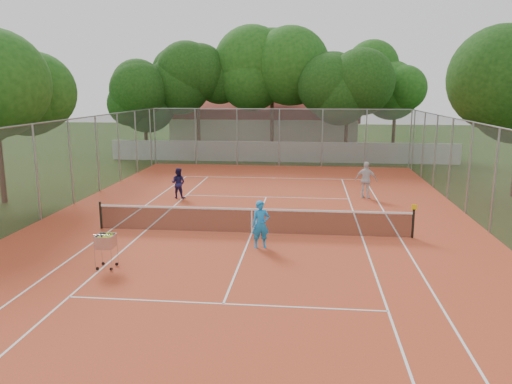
# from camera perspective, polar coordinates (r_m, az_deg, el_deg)

# --- Properties ---
(ground) EXTENTS (120.00, 120.00, 0.00)m
(ground) POSITION_cam_1_polar(r_m,az_deg,el_deg) (18.99, -0.48, -4.76)
(ground) COLOR #1A330D
(ground) RESTS_ON ground
(court_pad) EXTENTS (18.00, 34.00, 0.02)m
(court_pad) POSITION_cam_1_polar(r_m,az_deg,el_deg) (18.99, -0.48, -4.73)
(court_pad) COLOR #B94324
(court_pad) RESTS_ON ground
(court_lines) EXTENTS (10.98, 23.78, 0.01)m
(court_lines) POSITION_cam_1_polar(r_m,az_deg,el_deg) (18.99, -0.48, -4.70)
(court_lines) COLOR white
(court_lines) RESTS_ON court_pad
(tennis_net) EXTENTS (11.88, 0.10, 0.98)m
(tennis_net) POSITION_cam_1_polar(r_m,az_deg,el_deg) (18.86, -0.48, -3.28)
(tennis_net) COLOR black
(tennis_net) RESTS_ON court_pad
(perimeter_fence) EXTENTS (18.00, 34.00, 4.00)m
(perimeter_fence) POSITION_cam_1_polar(r_m,az_deg,el_deg) (18.53, -0.49, 1.18)
(perimeter_fence) COLOR slate
(perimeter_fence) RESTS_ON ground
(boundary_wall) EXTENTS (26.00, 0.30, 1.50)m
(boundary_wall) POSITION_cam_1_polar(r_m,az_deg,el_deg) (37.44, 2.84, 4.61)
(boundary_wall) COLOR silver
(boundary_wall) RESTS_ON ground
(clubhouse) EXTENTS (16.40, 9.00, 4.40)m
(clubhouse) POSITION_cam_1_polar(r_m,az_deg,el_deg) (47.38, 1.12, 7.89)
(clubhouse) COLOR beige
(clubhouse) RESTS_ON ground
(tropical_trees) EXTENTS (29.00, 19.00, 10.00)m
(tropical_trees) POSITION_cam_1_polar(r_m,az_deg,el_deg) (40.15, 3.15, 11.17)
(tropical_trees) COLOR black
(tropical_trees) RESTS_ON ground
(player_near) EXTENTS (0.68, 0.54, 1.65)m
(player_near) POSITION_cam_1_polar(r_m,az_deg,el_deg) (17.07, 0.54, -3.72)
(player_near) COLOR #1986D8
(player_near) RESTS_ON court_pad
(player_far_left) EXTENTS (0.82, 0.69, 1.51)m
(player_far_left) POSITION_cam_1_polar(r_m,az_deg,el_deg) (25.11, -8.87, 1.01)
(player_far_left) COLOR #1B1848
(player_far_left) RESTS_ON court_pad
(player_far_right) EXTENTS (1.16, 0.75, 1.84)m
(player_far_right) POSITION_cam_1_polar(r_m,az_deg,el_deg) (25.37, 12.48, 1.35)
(player_far_right) COLOR silver
(player_far_right) RESTS_ON court_pad
(ball_hopper) EXTENTS (0.56, 0.56, 1.16)m
(ball_hopper) POSITION_cam_1_polar(r_m,az_deg,el_deg) (15.87, -16.76, -6.38)
(ball_hopper) COLOR #BABBC2
(ball_hopper) RESTS_ON court_pad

